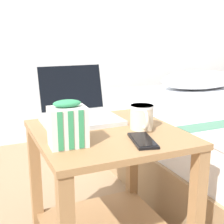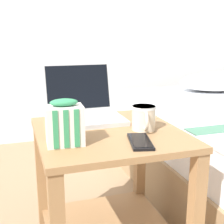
% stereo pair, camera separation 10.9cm
% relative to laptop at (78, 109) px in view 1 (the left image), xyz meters
% --- Properties ---
extents(bedside_table, '(0.52, 0.54, 0.56)m').
position_rel_laptop_xyz_m(bedside_table, '(0.05, -0.18, -0.25)').
color(bedside_table, '#997047').
rests_on(bedside_table, ground_plane).
extents(laptop, '(0.30, 0.28, 0.23)m').
position_rel_laptop_xyz_m(laptop, '(0.00, 0.00, 0.00)').
color(laptop, '#B7BABC').
rests_on(laptop, bedside_table).
extents(mug_front_left, '(0.09, 0.13, 0.09)m').
position_rel_laptop_xyz_m(mug_front_left, '(0.18, -0.21, 0.00)').
color(mug_front_left, beige).
rests_on(mug_front_left, bedside_table).
extents(snack_bag, '(0.12, 0.09, 0.15)m').
position_rel_laptop_xyz_m(snack_bag, '(-0.12, -0.28, 0.02)').
color(snack_bag, silver).
rests_on(snack_bag, bedside_table).
extents(cell_phone, '(0.10, 0.17, 0.01)m').
position_rel_laptop_xyz_m(cell_phone, '(0.11, -0.34, -0.04)').
color(cell_phone, black).
rests_on(cell_phone, bedside_table).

